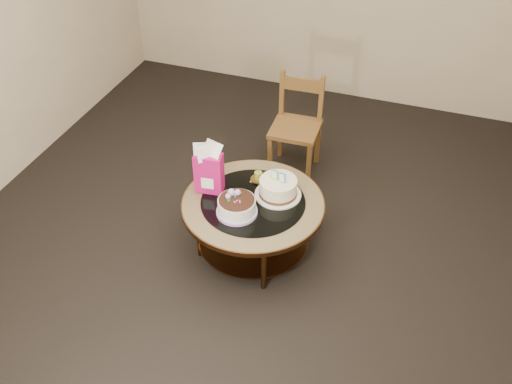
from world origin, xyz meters
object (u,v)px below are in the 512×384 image
(decorated_cake, at_px, (237,207))
(cream_cake, at_px, (278,188))
(coffee_table, at_px, (253,210))
(dining_chair, at_px, (296,125))
(gift_bag, at_px, (209,168))

(decorated_cake, bearing_deg, cream_cake, 52.81)
(coffee_table, height_order, dining_chair, dining_chair)
(coffee_table, distance_m, decorated_cake, 0.21)
(decorated_cake, relative_size, dining_chair, 0.33)
(coffee_table, bearing_deg, dining_chair, 89.84)
(decorated_cake, distance_m, cream_cake, 0.34)
(coffee_table, distance_m, dining_chair, 1.08)
(decorated_cake, bearing_deg, dining_chair, 86.91)
(gift_bag, bearing_deg, dining_chair, 65.23)
(decorated_cake, height_order, gift_bag, gift_bag)
(cream_cake, bearing_deg, decorated_cake, -111.77)
(coffee_table, relative_size, gift_bag, 2.59)
(decorated_cake, relative_size, gift_bag, 0.72)
(gift_bag, relative_size, dining_chair, 0.46)
(gift_bag, distance_m, dining_chair, 1.14)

